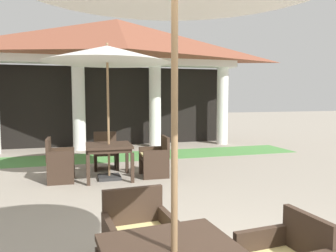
% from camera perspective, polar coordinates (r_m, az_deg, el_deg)
% --- Properties ---
extents(background_pavilion, '(8.92, 3.16, 4.32)m').
position_cam_1_polar(background_pavilion, '(11.53, -8.76, 12.99)').
color(background_pavilion, white).
rests_on(background_pavilion, ground).
extents(lawn_strip, '(10.72, 1.61, 0.01)m').
position_cam_1_polar(lawn_strip, '(9.94, -7.25, -5.18)').
color(lawn_strip, '#519347').
rests_on(lawn_strip, ground).
extents(patio_table_near_foreground, '(0.99, 0.99, 0.75)m').
position_cam_1_polar(patio_table_near_foreground, '(7.24, -10.15, -3.91)').
color(patio_table_near_foreground, '#38281E').
rests_on(patio_table_near_foreground, ground).
extents(patio_umbrella_near_foreground, '(2.67, 2.67, 2.90)m').
position_cam_1_polar(patio_umbrella_near_foreground, '(7.20, -10.41, 11.93)').
color(patio_umbrella_near_foreground, '#2D2D2D').
rests_on(patio_umbrella_near_foreground, ground).
extents(patio_chair_near_foreground_east, '(0.60, 0.64, 0.89)m').
position_cam_1_polar(patio_chair_near_foreground_east, '(7.42, -2.17, -5.48)').
color(patio_chair_near_foreground_east, '#38281E').
rests_on(patio_chair_near_foreground_east, ground).
extents(patio_chair_near_foreground_west, '(0.55, 0.59, 0.93)m').
position_cam_1_polar(patio_chair_near_foreground_west, '(7.28, -18.23, -5.83)').
color(patio_chair_near_foreground_west, '#38281E').
rests_on(patio_chair_near_foreground_west, ground).
extents(patio_chair_near_foreground_north, '(0.59, 0.60, 0.90)m').
position_cam_1_polar(patio_chair_near_foreground_north, '(8.29, -10.65, -4.52)').
color(patio_chair_near_foreground_north, '#38281E').
rests_on(patio_chair_near_foreground_north, ground).
extents(patio_chair_mid_left_north, '(0.67, 0.55, 0.86)m').
position_cam_1_polar(patio_chair_mid_left_north, '(3.41, -5.18, -18.66)').
color(patio_chair_mid_left_north, '#38281E').
rests_on(patio_chair_mid_left_north, ground).
extents(terracotta_urn, '(0.25, 0.25, 0.44)m').
position_cam_1_polar(terracotta_urn, '(8.66, -17.32, -5.70)').
color(terracotta_urn, brown).
rests_on(terracotta_urn, ground).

